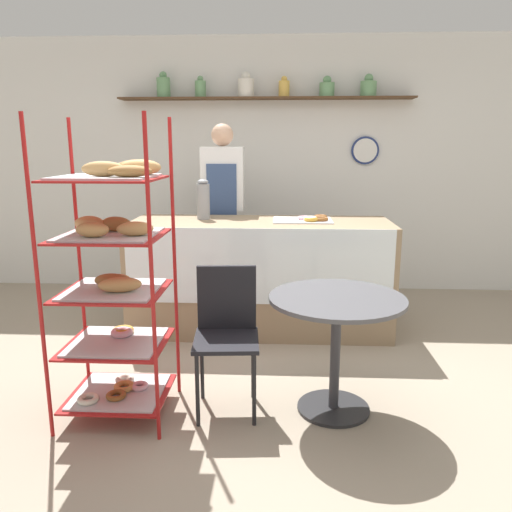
% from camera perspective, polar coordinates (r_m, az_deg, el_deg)
% --- Properties ---
extents(ground_plane, '(14.00, 14.00, 0.00)m').
position_cam_1_polar(ground_plane, '(3.47, -0.34, -14.62)').
color(ground_plane, gray).
extents(back_wall, '(10.00, 0.30, 2.70)m').
position_cam_1_polar(back_wall, '(5.52, 1.15, 10.33)').
color(back_wall, white).
rests_on(back_wall, ground_plane).
extents(display_counter, '(2.21, 0.76, 0.95)m').
position_cam_1_polar(display_counter, '(4.33, 0.49, -2.23)').
color(display_counter, '#937A5B').
rests_on(display_counter, ground_plane).
extents(pastry_rack, '(0.62, 0.57, 1.74)m').
position_cam_1_polar(pastry_rack, '(2.96, -15.75, -1.55)').
color(pastry_rack, '#A51919').
rests_on(pastry_rack, ground_plane).
extents(person_worker, '(0.40, 0.23, 1.78)m').
position_cam_1_polar(person_worker, '(4.79, -3.75, 5.31)').
color(person_worker, '#282833').
rests_on(person_worker, ground_plane).
extents(cafe_table, '(0.80, 0.80, 0.72)m').
position_cam_1_polar(cafe_table, '(3.00, 9.16, -7.75)').
color(cafe_table, '#262628').
rests_on(cafe_table, ground_plane).
extents(cafe_chair, '(0.41, 0.41, 0.87)m').
position_cam_1_polar(cafe_chair, '(3.04, -3.39, -7.70)').
color(cafe_chair, black).
rests_on(cafe_chair, ground_plane).
extents(coffee_carafe, '(0.11, 0.11, 0.34)m').
position_cam_1_polar(coffee_carafe, '(4.36, -6.05, 6.42)').
color(coffee_carafe, gray).
rests_on(coffee_carafe, display_counter).
extents(donut_tray_counter, '(0.50, 0.36, 0.05)m').
position_cam_1_polar(donut_tray_counter, '(4.25, 5.97, 4.20)').
color(donut_tray_counter, silver).
rests_on(donut_tray_counter, display_counter).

